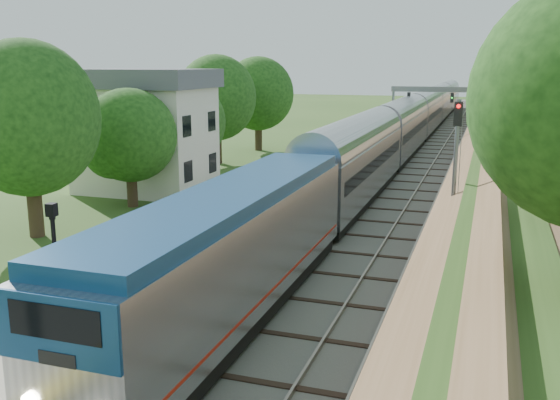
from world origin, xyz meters
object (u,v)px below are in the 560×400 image
(signal_farside, at_px, (456,157))
(lamppost_far, at_px, (57,280))
(train, at_px, (413,124))
(station_building, at_px, (145,129))
(signal_gantry, at_px, (435,101))

(signal_farside, bearing_deg, lamppost_far, -124.32)
(train, distance_m, lamppost_far, 51.71)
(signal_farside, bearing_deg, train, 99.60)
(station_building, relative_size, lamppost_far, 2.08)
(station_building, xyz_separation_m, train, (14.00, 29.61, -1.92))
(signal_gantry, relative_size, lamppost_far, 2.03)
(station_building, bearing_deg, signal_gantry, 56.62)
(train, relative_size, lamppost_far, 27.82)
(station_building, xyz_separation_m, signal_gantry, (16.47, 24.99, 0.73))
(signal_gantry, bearing_deg, station_building, -123.38)
(train, height_order, signal_farside, signal_farside)
(signal_farside, bearing_deg, signal_gantry, 96.64)
(lamppost_far, bearing_deg, signal_farside, 55.68)
(station_building, distance_m, lamppost_far, 24.20)
(station_building, bearing_deg, train, 64.70)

